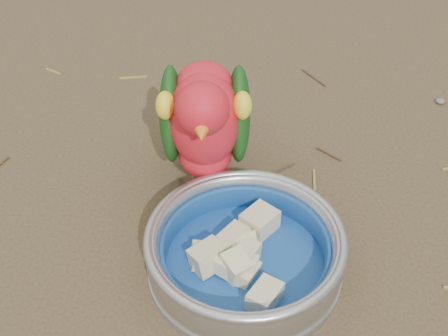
{
  "coord_description": "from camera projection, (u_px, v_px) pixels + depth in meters",
  "views": [
    {
      "loc": [
        0.0,
        -0.48,
        0.57
      ],
      "look_at": [
        0.0,
        0.09,
        0.08
      ],
      "focal_mm": 50.0,
      "sensor_mm": 36.0,
      "label": 1
    }
  ],
  "objects": [
    {
      "name": "ground",
      "position": [
        221.0,
        266.0,
        0.74
      ],
      "size": [
        60.0,
        60.0,
        0.0
      ],
      "primitive_type": "plane",
      "color": "brown"
    },
    {
      "name": "food_bowl",
      "position": [
        245.0,
        266.0,
        0.73
      ],
      "size": [
        0.23,
        0.23,
        0.02
      ],
      "primitive_type": "cylinder",
      "color": "#B2B2BA",
      "rests_on": "ground"
    },
    {
      "name": "bowl_wall",
      "position": [
        245.0,
        249.0,
        0.71
      ],
      "size": [
        0.23,
        0.23,
        0.04
      ],
      "primitive_type": null,
      "color": "#B2B2BA",
      "rests_on": "food_bowl"
    },
    {
      "name": "fruit_wedges",
      "position": [
        245.0,
        253.0,
        0.71
      ],
      "size": [
        0.14,
        0.14,
        0.03
      ],
      "primitive_type": null,
      "color": "beige",
      "rests_on": "food_bowl"
    },
    {
      "name": "lory_parrot",
      "position": [
        205.0,
        130.0,
        0.78
      ],
      "size": [
        0.12,
        0.24,
        0.2
      ],
      "primitive_type": null,
      "rotation": [
        0.0,
        0.0,
        -3.14
      ],
      "color": "red",
      "rests_on": "ground"
    },
    {
      "name": "ground_debris",
      "position": [
        205.0,
        244.0,
        0.76
      ],
      "size": [
        0.9,
        0.8,
        0.01
      ],
      "primitive_type": null,
      "color": "olive",
      "rests_on": "ground"
    }
  ]
}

